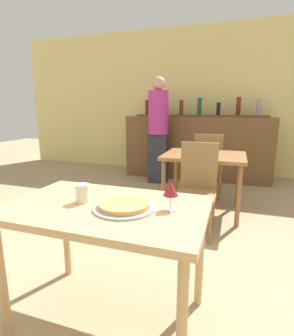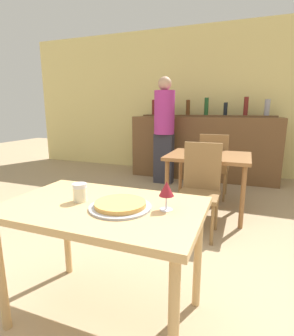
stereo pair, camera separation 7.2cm
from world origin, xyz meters
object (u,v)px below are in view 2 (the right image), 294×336
cheese_shaker (80,192)px  wine_glass (167,190)px  chair_far_side_back (214,163)px  pizza_tray (120,205)px  chair_far_side_front (200,184)px  person_standing (164,127)px

cheese_shaker → wine_glass: bearing=6.0°
chair_far_side_back → pizza_tray: size_ratio=2.72×
chair_far_side_back → wine_glass: size_ratio=5.83×
chair_far_side_front → chair_far_side_back: size_ratio=1.00×
pizza_tray → person_standing: 3.14m
chair_far_side_back → pizza_tray: bearing=85.3°
cheese_shaker → wine_glass: 0.51m
person_standing → wine_glass: person_standing is taller
chair_far_side_back → cheese_shaker: bearing=79.2°
chair_far_side_front → cheese_shaker: (-0.47, -1.38, 0.27)m
cheese_shaker → chair_far_side_front: bearing=71.1°
chair_far_side_back → person_standing: (-0.90, 0.55, 0.45)m
chair_far_side_front → wine_glass: bearing=-88.5°
chair_far_side_front → cheese_shaker: 1.48m
pizza_tray → wine_glass: (0.24, 0.07, 0.10)m
chair_far_side_front → person_standing: size_ratio=0.52×
chair_far_side_front → chair_far_side_back: same height
chair_far_side_back → cheese_shaker: 2.55m
person_standing → chair_far_side_front: bearing=-61.5°
pizza_tray → person_standing: size_ratio=0.19×
chair_far_side_front → person_standing: 1.94m
chair_far_side_back → pizza_tray: 2.52m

